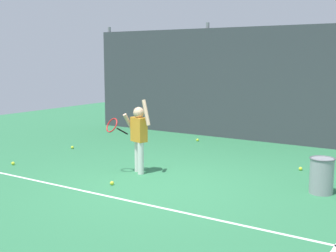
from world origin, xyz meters
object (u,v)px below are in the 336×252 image
object	(u,v)px
tennis_ball_6	(301,169)
tennis_player	(138,133)
tennis_ball_3	(72,147)
ball_hopper	(322,175)
tennis_ball_1	(112,183)
tennis_ball_2	(13,163)
tennis_ball_7	(198,140)

from	to	relation	value
tennis_ball_6	tennis_player	bearing A→B (deg)	-143.75
tennis_player	tennis_ball_3	size ratio (longest dim) A/B	20.46
ball_hopper	tennis_player	bearing A→B (deg)	-170.26
tennis_player	ball_hopper	size ratio (longest dim) A/B	2.40
tennis_player	tennis_ball_1	xyz separation A→B (m)	(0.12, -0.88, -0.69)
ball_hopper	tennis_ball_1	world-z (taller)	ball_hopper
tennis_ball_1	tennis_ball_2	bearing A→B (deg)	179.48
ball_hopper	tennis_ball_3	size ratio (longest dim) A/B	8.52
tennis_player	tennis_ball_6	xyz separation A→B (m)	(2.43, 1.78, -0.69)
tennis_ball_1	tennis_ball_3	size ratio (longest dim) A/B	1.00
tennis_ball_3	tennis_ball_7	bearing A→B (deg)	50.65
tennis_player	ball_hopper	world-z (taller)	tennis_player
ball_hopper	tennis_ball_7	distance (m)	4.67
ball_hopper	tennis_ball_3	world-z (taller)	ball_hopper
tennis_ball_2	tennis_ball_1	bearing A→B (deg)	-0.52
tennis_ball_3	tennis_ball_7	world-z (taller)	same
tennis_ball_3	tennis_ball_1	bearing A→B (deg)	-33.70
tennis_player	tennis_ball_7	size ratio (longest dim) A/B	20.46
tennis_player	tennis_ball_2	xyz separation A→B (m)	(-2.41, -0.86, -0.69)
tennis_ball_3	tennis_ball_6	bearing A→B (deg)	9.77
tennis_player	tennis_ball_6	bearing A→B (deg)	53.78
tennis_ball_3	tennis_ball_2	bearing A→B (deg)	-84.46
ball_hopper	tennis_ball_6	world-z (taller)	ball_hopper
tennis_player	tennis_ball_2	size ratio (longest dim) A/B	20.46
tennis_player	tennis_ball_3	bearing A→B (deg)	177.90
tennis_ball_7	tennis_ball_6	bearing A→B (deg)	-26.54
tennis_ball_2	tennis_ball_6	distance (m)	5.52
tennis_ball_1	tennis_ball_7	size ratio (longest dim) A/B	1.00
tennis_player	tennis_ball_1	world-z (taller)	tennis_player
tennis_player	ball_hopper	xyz separation A→B (m)	(3.13, 0.54, -0.44)
tennis_ball_1	tennis_ball_2	distance (m)	2.53
tennis_ball_2	tennis_ball_6	world-z (taller)	same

